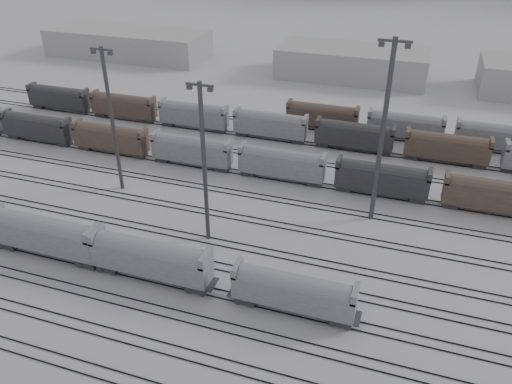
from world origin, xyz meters
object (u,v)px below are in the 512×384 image
(hopper_car_b, at_px, (151,257))
(hopper_car_c, at_px, (294,290))
(light_mast_c, at_px, (204,162))
(hopper_car_a, at_px, (44,233))

(hopper_car_b, xyz_separation_m, hopper_car_c, (18.54, -0.00, -0.31))
(hopper_car_b, height_order, light_mast_c, light_mast_c)
(hopper_car_a, height_order, light_mast_c, light_mast_c)
(hopper_car_c, bearing_deg, hopper_car_a, 180.00)
(hopper_car_a, xyz_separation_m, light_mast_c, (19.18, 10.60, 8.72))
(hopper_car_c, xyz_separation_m, light_mast_c, (-15.40, 10.60, 9.11))
(hopper_car_a, bearing_deg, hopper_car_c, -0.00)
(hopper_car_a, distance_m, light_mast_c, 23.58)
(hopper_car_a, height_order, hopper_car_c, hopper_car_a)
(hopper_car_c, bearing_deg, hopper_car_b, 180.00)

